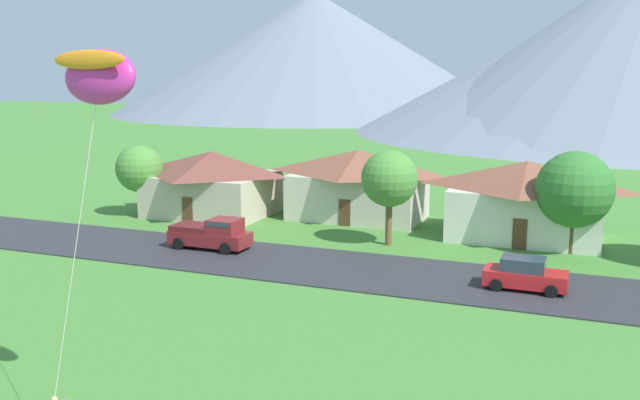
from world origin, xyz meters
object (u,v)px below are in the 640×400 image
(house_left_center, at_px, (213,182))
(house_leftmost, at_px, (526,199))
(tree_right_of_center, at_px, (139,169))
(parked_car_red_mid_west, at_px, (525,274))
(tree_left_of_center, at_px, (575,190))
(pickup_truck_maroon_west_side, at_px, (212,233))
(house_right_center, at_px, (358,183))
(kite_flyer_with_kite, at_px, (97,85))
(tree_near_right, at_px, (389,179))

(house_left_center, bearing_deg, house_leftmost, 1.36)
(tree_right_of_center, height_order, parked_car_red_mid_west, tree_right_of_center)
(tree_left_of_center, height_order, pickup_truck_maroon_west_side, tree_left_of_center)
(house_leftmost, xyz_separation_m, house_left_center, (-23.98, -0.57, -0.15))
(house_right_center, bearing_deg, house_leftmost, -9.61)
(house_right_center, height_order, parked_car_red_mid_west, house_right_center)
(parked_car_red_mid_west, distance_m, kite_flyer_with_kite, 24.52)
(tree_near_right, xyz_separation_m, kite_flyer_with_kite, (-1.19, -26.52, 6.45))
(house_left_center, relative_size, kite_flyer_with_kite, 0.82)
(pickup_truck_maroon_west_side, bearing_deg, kite_flyer_with_kite, -67.06)
(pickup_truck_maroon_west_side, relative_size, kite_flyer_with_kite, 0.43)
(tree_left_of_center, xyz_separation_m, tree_right_of_center, (-32.02, -0.31, -0.31))
(parked_car_red_mid_west, bearing_deg, tree_near_right, 144.12)
(house_leftmost, distance_m, parked_car_red_mid_west, 12.11)
(tree_near_right, distance_m, kite_flyer_with_kite, 27.32)
(house_right_center, distance_m, parked_car_red_mid_west, 19.86)
(tree_right_of_center, height_order, pickup_truck_maroon_west_side, tree_right_of_center)
(parked_car_red_mid_west, xyz_separation_m, pickup_truck_maroon_west_side, (-19.45, 1.39, 0.19))
(house_left_center, bearing_deg, tree_left_of_center, -5.18)
(house_right_center, relative_size, pickup_truck_maroon_west_side, 2.05)
(tree_near_right, relative_size, kite_flyer_with_kite, 0.53)
(house_right_center, distance_m, tree_near_right, 8.82)
(house_left_center, relative_size, pickup_truck_maroon_west_side, 1.88)
(house_left_center, xyz_separation_m, tree_right_of_center, (-4.92, -2.77, 1.14))
(house_leftmost, bearing_deg, parked_car_red_mid_west, -84.35)
(house_leftmost, xyz_separation_m, tree_right_of_center, (-28.90, -3.34, 0.99))
(house_left_center, relative_size, tree_right_of_center, 1.74)
(house_leftmost, xyz_separation_m, tree_near_right, (-8.12, -5.18, 1.63))
(house_leftmost, relative_size, pickup_truck_maroon_west_side, 2.04)
(parked_car_red_mid_west, bearing_deg, pickup_truck_maroon_west_side, 175.92)
(house_left_center, xyz_separation_m, parked_car_red_mid_west, (25.16, -11.34, -1.75))
(house_right_center, distance_m, pickup_truck_maroon_west_side, 13.94)
(parked_car_red_mid_west, bearing_deg, tree_left_of_center, 77.70)
(kite_flyer_with_kite, bearing_deg, house_leftmost, 73.64)
(tree_left_of_center, height_order, tree_right_of_center, tree_left_of_center)
(house_leftmost, height_order, kite_flyer_with_kite, kite_flyer_with_kite)
(tree_near_right, bearing_deg, tree_right_of_center, 174.93)
(house_leftmost, bearing_deg, tree_right_of_center, -173.41)
(house_right_center, height_order, tree_near_right, tree_near_right)
(house_left_center, relative_size, tree_near_right, 1.56)
(tree_right_of_center, bearing_deg, kite_flyer_with_kite, -55.36)
(house_right_center, bearing_deg, kite_flyer_with_kite, -84.23)
(house_leftmost, distance_m, pickup_truck_maroon_west_side, 21.15)
(tree_right_of_center, bearing_deg, tree_near_right, -5.07)
(house_leftmost, height_order, house_left_center, house_leftmost)
(tree_left_of_center, bearing_deg, house_right_center, 161.89)
(house_left_center, relative_size, house_right_center, 0.92)
(house_leftmost, relative_size, tree_right_of_center, 1.89)
(pickup_truck_maroon_west_side, height_order, kite_flyer_with_kite, kite_flyer_with_kite)
(tree_left_of_center, xyz_separation_m, tree_near_right, (-11.23, -2.16, 0.34))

